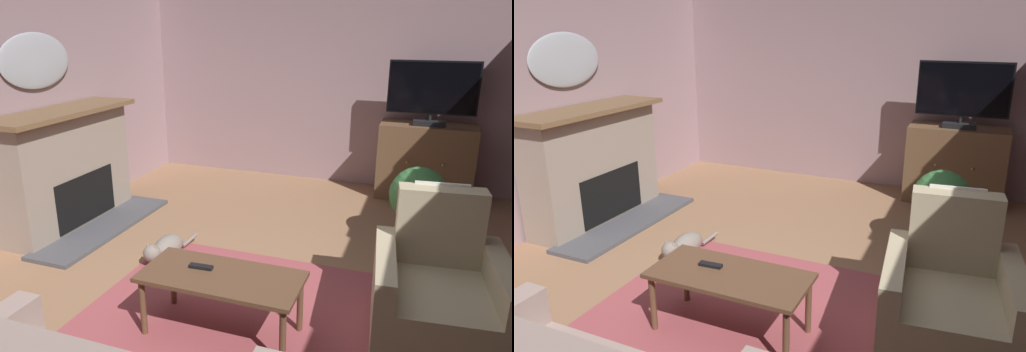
% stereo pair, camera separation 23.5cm
% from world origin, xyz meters
% --- Properties ---
extents(ground_plane, '(5.83, 7.35, 0.04)m').
position_xyz_m(ground_plane, '(0.00, 0.00, -0.02)').
color(ground_plane, '#936B4C').
extents(wall_back, '(5.83, 0.10, 2.75)m').
position_xyz_m(wall_back, '(0.00, 3.43, 1.37)').
color(wall_back, gray).
rests_on(wall_back, ground_plane).
extents(rug_central, '(2.18, 1.75, 0.01)m').
position_xyz_m(rug_central, '(-0.03, -0.03, 0.01)').
color(rug_central, '#9E474C').
rests_on(rug_central, ground_plane).
extents(fireplace, '(0.91, 1.79, 1.26)m').
position_xyz_m(fireplace, '(-2.34, 0.88, 0.60)').
color(fireplace, '#4C4C51').
rests_on(fireplace, ground_plane).
extents(wall_mirror_oval, '(0.06, 0.94, 0.56)m').
position_xyz_m(wall_mirror_oval, '(-2.59, 0.88, 1.73)').
color(wall_mirror_oval, '#B2B7BF').
extents(tv_cabinet, '(1.12, 0.55, 0.93)m').
position_xyz_m(tv_cabinet, '(1.20, 3.08, 0.44)').
color(tv_cabinet, '#4A3523').
rests_on(tv_cabinet, ground_plane).
extents(television, '(1.02, 0.20, 0.76)m').
position_xyz_m(television, '(1.20, 3.02, 1.33)').
color(television, black).
rests_on(television, tv_cabinet).
extents(coffee_table, '(1.11, 0.51, 0.46)m').
position_xyz_m(coffee_table, '(-0.02, -0.36, 0.41)').
color(coffee_table, brown).
rests_on(coffee_table, ground_plane).
extents(tv_remote, '(0.17, 0.06, 0.02)m').
position_xyz_m(tv_remote, '(-0.19, -0.32, 0.47)').
color(tv_remote, black).
rests_on(tv_remote, coffee_table).
extents(armchair_by_fireplace, '(0.94, 0.98, 1.01)m').
position_xyz_m(armchair_by_fireplace, '(1.37, 0.10, 0.32)').
color(armchair_by_fireplace, tan).
rests_on(armchair_by_fireplace, ground_plane).
extents(potted_plant_leafy_by_curtain, '(0.55, 0.55, 0.80)m').
position_xyz_m(potted_plant_leafy_by_curtain, '(1.17, 1.59, 0.48)').
color(potted_plant_leafy_by_curtain, slate).
rests_on(potted_plant_leafy_by_curtain, ground_plane).
extents(cat, '(0.26, 0.69, 0.23)m').
position_xyz_m(cat, '(-0.98, 0.49, 0.11)').
color(cat, gray).
rests_on(cat, ground_plane).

